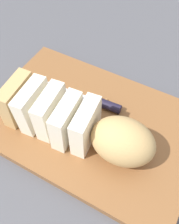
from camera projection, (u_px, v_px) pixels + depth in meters
ground_plane at (90, 125)px, 0.57m from camera, size 3.00×3.00×0.00m
cutting_board at (90, 123)px, 0.56m from camera, size 0.47×0.33×0.02m
bread_loaf at (82, 125)px, 0.49m from camera, size 0.31×0.10×0.09m
bread_knife at (92, 100)px, 0.57m from camera, size 0.25×0.02×0.02m
crumb_near_knife at (69, 103)px, 0.57m from camera, size 0.01×0.01×0.01m
crumb_near_loaf at (76, 124)px, 0.54m from camera, size 0.00×0.00×0.00m
crumb_stray_left at (77, 107)px, 0.57m from camera, size 0.00×0.00×0.00m
crumb_stray_right at (106, 100)px, 0.58m from camera, size 0.01×0.01×0.01m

